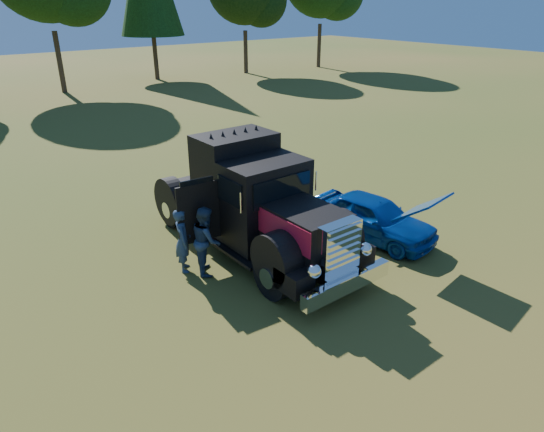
{
  "coord_description": "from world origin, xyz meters",
  "views": [
    {
      "loc": [
        -6.15,
        -7.11,
        6.2
      ],
      "look_at": [
        0.44,
        1.28,
        1.39
      ],
      "focal_mm": 32.0,
      "sensor_mm": 36.0,
      "label": 1
    }
  ],
  "objects": [
    {
      "name": "ground",
      "position": [
        0.0,
        0.0,
        0.0
      ],
      "size": [
        120.0,
        120.0,
        0.0
      ],
      "primitive_type": "plane",
      "color": "#304C16",
      "rests_on": "ground"
    },
    {
      "name": "spectator_far",
      "position": [
        -0.95,
        2.09,
        0.86
      ],
      "size": [
        0.95,
        1.03,
        1.71
      ],
      "primitive_type": "imported",
      "rotation": [
        0.0,
        0.0,
        1.11
      ],
      "color": "navy",
      "rests_on": "ground"
    },
    {
      "name": "diamond_t_truck",
      "position": [
        0.64,
        2.26,
        1.28
      ],
      "size": [
        3.38,
        7.16,
        3.0
      ],
      "color": "black",
      "rests_on": "ground"
    },
    {
      "name": "hotrod_coupe",
      "position": [
        3.67,
        0.81,
        0.63
      ],
      "size": [
        1.95,
        4.13,
        1.89
      ],
      "color": "#0740AB",
      "rests_on": "ground"
    },
    {
      "name": "spectator_near",
      "position": [
        -1.37,
        2.5,
        0.82
      ],
      "size": [
        0.61,
        0.71,
        1.64
      ],
      "primitive_type": "imported",
      "rotation": [
        0.0,
        0.0,
        1.12
      ],
      "color": "#1C2741",
      "rests_on": "ground"
    }
  ]
}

